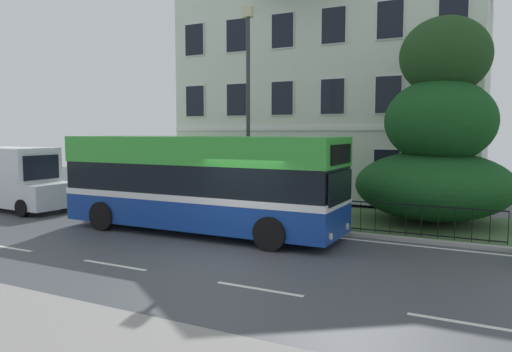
% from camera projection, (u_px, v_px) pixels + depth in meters
% --- Properties ---
extents(ground_plane, '(60.00, 56.00, 0.18)m').
position_uv_depth(ground_plane, '(238.00, 251.00, 13.35)').
color(ground_plane, '#43464C').
extents(georgian_townhouse, '(14.63, 10.48, 11.94)m').
position_uv_depth(georgian_townhouse, '(341.00, 79.00, 25.90)').
color(georgian_townhouse, silver).
rests_on(georgian_townhouse, ground_plane).
extents(iron_verge_railing, '(16.20, 0.04, 0.97)m').
position_uv_depth(iron_verge_railing, '(251.00, 207.00, 17.02)').
color(iron_verge_railing, black).
rests_on(iron_verge_railing, ground_plane).
extents(evergreen_tree, '(5.34, 5.34, 7.06)m').
position_uv_depth(evergreen_tree, '(437.00, 143.00, 16.55)').
color(evergreen_tree, '#423328').
rests_on(evergreen_tree, ground_plane).
extents(single_decker_bus, '(9.45, 2.66, 3.13)m').
position_uv_depth(single_decker_bus, '(200.00, 182.00, 15.55)').
color(single_decker_bus, navy).
rests_on(single_decker_bus, ground_plane).
extents(white_panel_van, '(5.07, 2.33, 2.62)m').
position_uv_depth(white_panel_van, '(15.00, 178.00, 20.19)').
color(white_panel_van, white).
rests_on(white_panel_van, ground_plane).
extents(street_lamp_post, '(0.36, 0.24, 7.55)m').
position_uv_depth(street_lamp_post, '(248.00, 100.00, 17.23)').
color(street_lamp_post, '#333338').
rests_on(street_lamp_post, ground_plane).
extents(litter_bin, '(0.53, 0.53, 1.22)m').
position_uv_depth(litter_bin, '(322.00, 205.00, 16.82)').
color(litter_bin, black).
rests_on(litter_bin, ground_plane).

